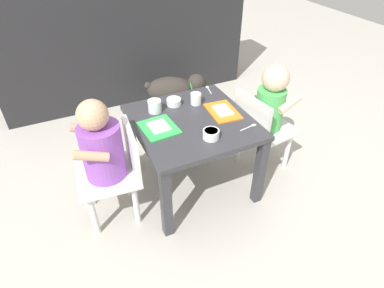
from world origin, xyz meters
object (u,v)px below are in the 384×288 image
Objects in this scene: dog at (174,89)px; spoon_by_left_tray at (250,127)px; water_cup_right at (196,99)px; spoon_by_right_tray at (208,89)px; seated_child_left at (105,151)px; food_tray_right at (223,111)px; veggie_bowl_far at (174,102)px; seated_child_right at (268,107)px; cereal_bowl_left_side at (211,134)px; food_tray_left at (159,128)px; water_cup_left at (155,107)px; dining_table at (192,132)px.

spoon_by_left_tray is (0.02, -0.91, 0.22)m from dog.
spoon_by_right_tray is at bearing 40.25° from water_cup_right.
seated_child_left is 3.12× the size of food_tray_right.
water_cup_right is at bearing -20.99° from veggie_bowl_far.
cereal_bowl_left_side is (-0.43, -0.15, 0.05)m from seated_child_right.
veggie_bowl_far reaches higher than spoon_by_right_tray.
seated_child_right reaches higher than cereal_bowl_left_side.
seated_child_left is at bearing -157.22° from spoon_by_right_tray.
seated_child_right reaches higher than food_tray_left.
water_cup_left is at bearing -164.94° from spoon_by_right_tray.
food_tray_left is at bearing -179.23° from dining_table.
veggie_bowl_far is (-0.02, 0.18, 0.09)m from dining_table.
seated_child_right is at bearing -51.92° from spoon_by_right_tray.
dog is (0.65, 0.76, -0.19)m from seated_child_left.
food_tray_left is 3.22× the size of water_cup_right.
seated_child_left is at bearing -153.94° from veggie_bowl_far.
water_cup_right is (0.26, 0.14, 0.02)m from food_tray_left.
dining_table reaches higher than dog.
water_cup_right is 0.18m from spoon_by_right_tray.
dog is at bearing 107.55° from seated_child_right.
water_cup_left is 0.70× the size of spoon_by_right_tray.
water_cup_left is 1.14× the size of water_cup_right.
seated_child_left reaches higher than water_cup_left.
food_tray_left is at bearing 156.34° from spoon_by_left_tray.
water_cup_left reaches higher than spoon_by_left_tray.
cereal_bowl_left_side is at bearing -101.95° from dog.
spoon_by_left_tray is at bearing -23.66° from food_tray_left.
spoon_by_left_tray is (0.05, -0.17, -0.00)m from food_tray_right.
water_cup_left is at bearing 131.48° from dining_table.
food_tray_right is 0.27m from veggie_bowl_far.
veggie_bowl_far is at bearing -112.30° from dog.
seated_child_left reaches higher than veggie_bowl_far.
water_cup_right reaches higher than veggie_bowl_far.
water_cup_right is 0.34m from spoon_by_left_tray.
dog is 0.53m from spoon_by_right_tray.
food_tray_right reaches higher than dog.
food_tray_right is 0.24m from cereal_bowl_left_side.
veggie_bowl_far is 0.26m from spoon_by_right_tray.
seated_child_left reaches higher than cereal_bowl_left_side.
cereal_bowl_left_side reaches higher than food_tray_right.
dining_table is 0.29m from spoon_by_left_tray.
cereal_bowl_left_side is at bearing -17.56° from seated_child_left.
food_tray_right is (0.62, 0.03, 0.03)m from seated_child_left.
dog is at bearing 91.23° from spoon_by_left_tray.
seated_child_left is at bearing -179.89° from seated_child_right.
water_cup_left is at bearing -168.70° from veggie_bowl_far.
food_tray_right is at bearing -0.00° from food_tray_left.
food_tray_left reaches higher than spoon_by_right_tray.
veggie_bowl_far reaches higher than food_tray_right.
food_tray_left is at bearing 137.47° from cereal_bowl_left_side.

